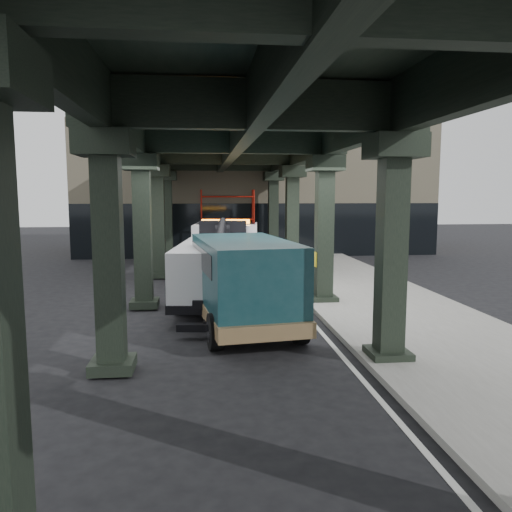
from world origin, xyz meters
TOP-DOWN VIEW (x-y plane):
  - ground at (0.00, 0.00)m, footprint 90.00×90.00m
  - sidewalk at (4.50, 2.00)m, footprint 5.00×40.00m
  - lane_stripe at (1.70, 2.00)m, footprint 0.12×38.00m
  - viaduct at (-0.40, 2.00)m, footprint 7.40×32.00m
  - building at (2.00, 20.00)m, footprint 22.00×10.00m
  - scaffolding at (0.00, 14.64)m, footprint 3.08×0.88m
  - tow_truck at (-0.76, 3.37)m, footprint 3.40×9.06m
  - towed_van at (-0.41, -0.58)m, footprint 3.15×6.43m

SIDE VIEW (x-z plane):
  - ground at x=0.00m, z-range 0.00..0.00m
  - lane_stripe at x=1.70m, z-range 0.00..0.01m
  - sidewalk at x=4.50m, z-range 0.00..0.15m
  - towed_van at x=-0.41m, z-range 0.09..2.60m
  - tow_truck at x=-0.76m, z-range -0.04..2.87m
  - scaffolding at x=0.00m, z-range 0.11..4.11m
  - building at x=2.00m, z-range 0.00..8.00m
  - viaduct at x=-0.40m, z-range 2.26..8.66m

